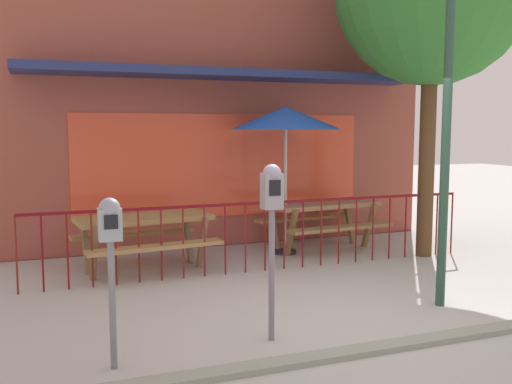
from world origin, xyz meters
TOP-DOWN VIEW (x-y plane):
  - ground at (0.00, 0.00)m, footprint 40.00×40.00m
  - pub_storefront at (0.00, 4.25)m, footprint 7.54×1.42m
  - patio_fence_front at (0.00, 2.17)m, footprint 6.36×0.04m
  - picnic_table_left at (-1.56, 2.75)m, footprint 1.94×1.55m
  - picnic_table_right at (1.39, 3.15)m, footprint 1.92×1.53m
  - patio_umbrella at (0.70, 3.08)m, footprint 1.72×1.72m
  - parking_meter_near at (-0.91, -0.26)m, footprint 0.18×0.17m
  - parking_meter_far at (-2.36, -0.38)m, footprint 0.18×0.17m
  - street_lamp at (1.26, 0.05)m, footprint 0.28×0.28m
  - curb_edge at (0.00, -0.84)m, footprint 10.56×0.20m

SIDE VIEW (x-z plane):
  - ground at x=0.00m, z-range 0.00..0.00m
  - curb_edge at x=0.00m, z-range -0.06..0.06m
  - picnic_table_left at x=-1.56m, z-range 0.21..1.01m
  - picnic_table_right at x=1.39m, z-range 0.21..1.01m
  - patio_fence_front at x=0.00m, z-range 0.18..1.15m
  - parking_meter_far at x=-2.36m, z-range 0.39..1.81m
  - parking_meter_near at x=-0.91m, z-range 0.45..2.09m
  - patio_umbrella at x=0.70m, z-range 0.96..3.25m
  - street_lamp at x=1.26m, z-range 0.58..4.25m
  - pub_storefront at x=0.00m, z-range -0.02..5.61m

